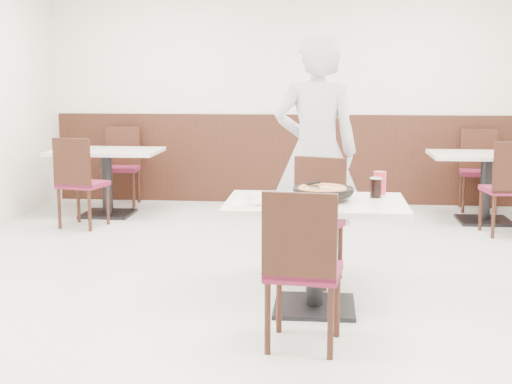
# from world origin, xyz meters

# --- Properties ---
(floor) EXTENTS (7.00, 7.00, 0.00)m
(floor) POSITION_xyz_m (0.00, 0.00, 0.00)
(floor) COLOR silver
(floor) RESTS_ON ground
(wall_back) EXTENTS (6.00, 0.04, 2.80)m
(wall_back) POSITION_xyz_m (0.00, 3.50, 1.40)
(wall_back) COLOR beige
(wall_back) RESTS_ON floor
(wall_front) EXTENTS (6.00, 0.04, 2.80)m
(wall_front) POSITION_xyz_m (0.00, -3.50, 1.40)
(wall_front) COLOR beige
(wall_front) RESTS_ON floor
(wainscot_back) EXTENTS (5.90, 0.03, 1.10)m
(wainscot_back) POSITION_xyz_m (0.00, 3.48, 0.55)
(wainscot_back) COLOR black
(wainscot_back) RESTS_ON floor
(main_table) EXTENTS (1.22, 0.83, 0.75)m
(main_table) POSITION_xyz_m (0.36, -0.58, 0.38)
(main_table) COLOR beige
(main_table) RESTS_ON floor
(chair_near) EXTENTS (0.47, 0.47, 0.95)m
(chair_near) POSITION_xyz_m (0.31, -1.27, 0.47)
(chair_near) COLOR black
(chair_near) RESTS_ON floor
(chair_far) EXTENTS (0.54, 0.54, 0.95)m
(chair_far) POSITION_xyz_m (0.32, 0.06, 0.47)
(chair_far) COLOR black
(chair_far) RESTS_ON floor
(trivet) EXTENTS (0.11, 0.11, 0.04)m
(trivet) POSITION_xyz_m (0.36, -0.61, 0.77)
(trivet) COLOR black
(trivet) RESTS_ON main_table
(pizza_pan) EXTENTS (0.39, 0.39, 0.01)m
(pizza_pan) POSITION_xyz_m (0.41, -0.56, 0.79)
(pizza_pan) COLOR black
(pizza_pan) RESTS_ON trivet
(pizza) EXTENTS (0.31, 0.31, 0.02)m
(pizza) POSITION_xyz_m (0.40, -0.57, 0.81)
(pizza) COLOR #BB7F48
(pizza) RESTS_ON pizza_pan
(pizza_server) EXTENTS (0.09, 0.11, 0.00)m
(pizza_server) POSITION_xyz_m (0.35, -0.58, 0.84)
(pizza_server) COLOR white
(pizza_server) RESTS_ON pizza
(napkin) EXTENTS (0.19, 0.19, 0.00)m
(napkin) POSITION_xyz_m (-0.10, -0.74, 0.75)
(napkin) COLOR white
(napkin) RESTS_ON main_table
(side_plate) EXTENTS (0.19, 0.19, 0.01)m
(side_plate) POSITION_xyz_m (-0.05, -0.72, 0.76)
(side_plate) COLOR white
(side_plate) RESTS_ON napkin
(fork) EXTENTS (0.04, 0.15, 0.00)m
(fork) POSITION_xyz_m (-0.07, -0.71, 0.77)
(fork) COLOR white
(fork) RESTS_ON side_plate
(cola_glass) EXTENTS (0.08, 0.08, 0.13)m
(cola_glass) POSITION_xyz_m (0.77, -0.41, 0.81)
(cola_glass) COLOR black
(cola_glass) RESTS_ON main_table
(red_cup) EXTENTS (0.09, 0.09, 0.16)m
(red_cup) POSITION_xyz_m (0.81, -0.25, 0.83)
(red_cup) COLOR red
(red_cup) RESTS_ON main_table
(diner_person) EXTENTS (0.73, 0.51, 1.91)m
(diner_person) POSITION_xyz_m (0.34, 0.57, 0.96)
(diner_person) COLOR silver
(diner_person) RESTS_ON floor
(bg_table_left) EXTENTS (1.27, 0.91, 0.75)m
(bg_table_left) POSITION_xyz_m (-2.04, 2.48, 0.38)
(bg_table_left) COLOR beige
(bg_table_left) RESTS_ON floor
(bg_chair_left_near) EXTENTS (0.50, 0.50, 0.95)m
(bg_chair_left_near) POSITION_xyz_m (-2.10, 1.85, 0.47)
(bg_chair_left_near) COLOR black
(bg_chair_left_near) RESTS_ON floor
(bg_chair_left_far) EXTENTS (0.45, 0.45, 0.95)m
(bg_chair_left_far) POSITION_xyz_m (-2.06, 3.11, 0.47)
(bg_chair_left_far) COLOR black
(bg_chair_left_far) RESTS_ON floor
(bg_table_right) EXTENTS (1.22, 0.84, 0.75)m
(bg_table_right) POSITION_xyz_m (2.15, 2.51, 0.38)
(bg_table_right) COLOR beige
(bg_table_right) RESTS_ON floor
(bg_chair_right_near) EXTENTS (0.47, 0.47, 0.95)m
(bg_chair_right_near) POSITION_xyz_m (2.22, 1.90, 0.47)
(bg_chair_right_near) COLOR black
(bg_chair_right_near) RESTS_ON floor
(bg_chair_right_far) EXTENTS (0.46, 0.46, 0.95)m
(bg_chair_right_far) POSITION_xyz_m (2.22, 3.17, 0.47)
(bg_chair_right_far) COLOR black
(bg_chair_right_far) RESTS_ON floor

